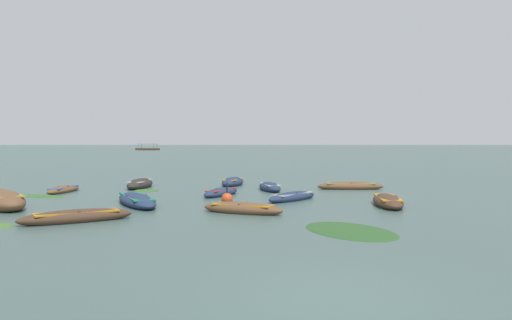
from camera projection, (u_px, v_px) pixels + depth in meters
name	position (u px, v px, depth m)	size (l,w,h in m)	color
ground_plane	(221.00, 145.00, 1503.34)	(6000.00, 6000.00, 0.00)	#425B56
mountain_1	(40.00, 96.00, 2422.03)	(1483.76, 1483.76, 468.96)	slate
mountain_2	(207.00, 123.00, 2245.66)	(676.12, 676.12, 186.09)	#56665B
mountain_3	(446.00, 125.00, 2684.91)	(530.74, 530.74, 202.48)	slate
rowboat_0	(137.00, 200.00, 19.98)	(2.68, 4.70, 0.53)	navy
rowboat_1	(270.00, 187.00, 26.02)	(1.27, 3.13, 0.53)	navy
rowboat_2	(140.00, 184.00, 27.76)	(1.42, 3.86, 0.61)	#2D2826
rowboat_3	(388.00, 201.00, 19.66)	(1.63, 3.73, 0.53)	#4C3323
rowboat_4	(292.00, 197.00, 21.47)	(2.78, 2.96, 0.46)	navy
rowboat_5	(243.00, 209.00, 17.54)	(3.08, 2.23, 0.48)	brown
rowboat_6	(350.00, 186.00, 26.74)	(3.58, 1.19, 0.50)	brown
rowboat_7	(233.00, 182.00, 29.17)	(1.82, 3.34, 0.60)	navy
rowboat_8	(64.00, 190.00, 25.12)	(1.25, 3.25, 0.39)	brown
rowboat_9	(77.00, 217.00, 15.56)	(3.47, 2.45, 0.49)	#4C3323
rowboat_10	(221.00, 192.00, 23.45)	(2.09, 3.07, 0.46)	navy
rowboat_11	(0.00, 200.00, 19.12)	(3.76, 4.59, 0.85)	brown
ferry_0	(148.00, 149.00, 189.05)	(9.14, 6.21, 2.54)	#4C3323
mooring_buoy	(227.00, 198.00, 21.24)	(0.48, 0.48, 0.92)	#DB4C1E
weed_patch_1	(350.00, 231.00, 13.90)	(3.36, 2.12, 0.14)	#2D5628
weed_patch_2	(146.00, 191.00, 25.71)	(1.55, 1.20, 0.14)	#38662D
weed_patch_4	(39.00, 196.00, 23.08)	(2.90, 1.09, 0.14)	#38662D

